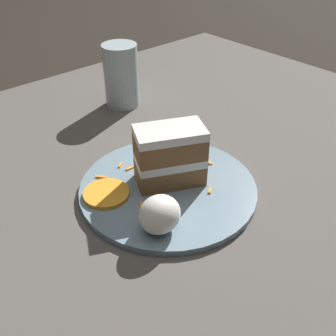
{
  "coord_description": "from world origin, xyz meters",
  "views": [
    {
      "loc": [
        0.35,
        0.43,
        0.43
      ],
      "look_at": [
        0.02,
        0.06,
        0.08
      ],
      "focal_mm": 42.0,
      "sensor_mm": 36.0,
      "label": 1
    }
  ],
  "objects": [
    {
      "name": "carrot_shreds_scatter",
      "position": [
        0.02,
        0.02,
        0.05
      ],
      "size": [
        0.17,
        0.16,
        0.0
      ],
      "color": "orange",
      "rests_on": "plate"
    },
    {
      "name": "dining_table",
      "position": [
        0.0,
        0.0,
        0.02
      ],
      "size": [
        1.28,
        0.99,
        0.03
      ],
      "primitive_type": "cube",
      "color": "#56514C",
      "rests_on": "ground"
    },
    {
      "name": "ground_plane",
      "position": [
        0.0,
        0.0,
        0.0
      ],
      "size": [
        6.0,
        6.0,
        0.0
      ],
      "primitive_type": "plane",
      "color": "black",
      "rests_on": "ground"
    },
    {
      "name": "cream_dollop",
      "position": [
        0.1,
        0.12,
        0.07
      ],
      "size": [
        0.06,
        0.05,
        0.05
      ],
      "primitive_type": "ellipsoid",
      "color": "white",
      "rests_on": "plate"
    },
    {
      "name": "cake_slice",
      "position": [
        0.01,
        0.05,
        0.09
      ],
      "size": [
        0.12,
        0.1,
        0.1
      ],
      "rotation": [
        0.0,
        0.0,
        1.11
      ],
      "color": "brown",
      "rests_on": "plate"
    },
    {
      "name": "plate",
      "position": [
        0.02,
        0.06,
        0.04
      ],
      "size": [
        0.28,
        0.28,
        0.01
      ],
      "primitive_type": "cylinder",
      "color": "gray",
      "rests_on": "dining_table"
    },
    {
      "name": "drinking_glass",
      "position": [
        -0.11,
        -0.24,
        0.09
      ],
      "size": [
        0.08,
        0.08,
        0.14
      ],
      "color": "silver",
      "rests_on": "dining_table"
    },
    {
      "name": "orange_garnish",
      "position": [
        0.11,
        0.01,
        0.05
      ],
      "size": [
        0.07,
        0.07,
        0.01
      ],
      "primitive_type": "cylinder",
      "color": "orange",
      "rests_on": "plate"
    }
  ]
}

